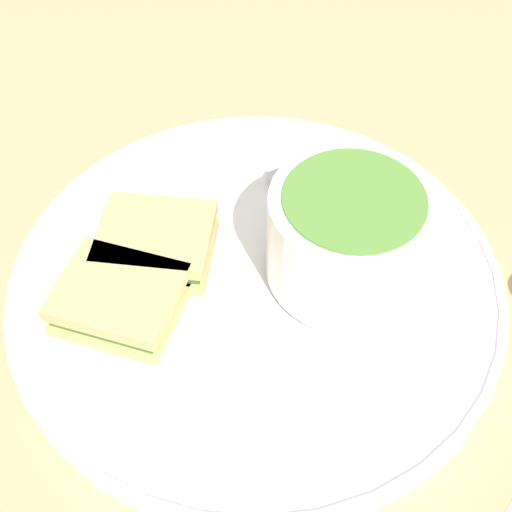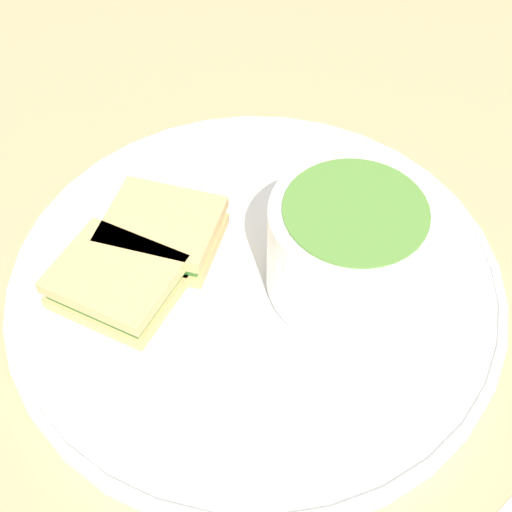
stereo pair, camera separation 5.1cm
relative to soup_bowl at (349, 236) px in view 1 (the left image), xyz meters
The scene contains 6 objects.
ground_plane 0.09m from the soup_bowl, 36.96° to the left, with size 2.40×2.40×0.00m, color tan.
plate 0.08m from the soup_bowl, 36.96° to the left, with size 0.37×0.37×0.02m.
soup_bowl is the anchor object (origin of this frame).
spoon 0.10m from the soup_bowl, 35.65° to the right, with size 0.10×0.03×0.01m.
sandwich_half_near 0.14m from the soup_bowl, 26.85° to the left, with size 0.10×0.10×0.03m.
sandwich_half_far 0.17m from the soup_bowl, 46.05° to the left, with size 0.10×0.09×0.03m.
Camera 1 is at (-0.17, 0.27, 0.43)m, focal length 50.00 mm.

